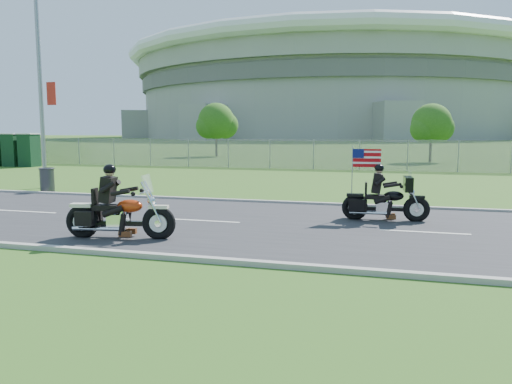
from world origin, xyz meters
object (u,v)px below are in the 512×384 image
(porta_toilet_a, at_px, (29,151))
(porta_toilet_b, at_px, (13,150))
(trash_can, at_px, (47,181))
(motorcycle_lead, at_px, (118,216))
(streetlight, at_px, (43,61))
(motorcycle_follow, at_px, (385,202))

(porta_toilet_a, bearing_deg, porta_toilet_b, 180.00)
(trash_can, bearing_deg, porta_toilet_b, 135.50)
(porta_toilet_b, bearing_deg, porta_toilet_a, 0.00)
(motorcycle_lead, xyz_separation_m, trash_can, (-7.71, 7.27, -0.07))
(trash_can, bearing_deg, motorcycle_lead, -43.31)
(streetlight, bearing_deg, motorcycle_follow, -17.50)
(streetlight, relative_size, porta_toilet_a, 4.35)
(streetlight, xyz_separation_m, motorcycle_follow, (14.97, -4.72, -5.07))
(porta_toilet_a, xyz_separation_m, motorcycle_follow, (24.99, -15.50, -0.58))
(streetlight, height_order, porta_toilet_a, streetlight)
(porta_toilet_b, relative_size, motorcycle_follow, 0.93)
(motorcycle_lead, bearing_deg, porta_toilet_a, 124.07)
(porta_toilet_a, bearing_deg, streetlight, -47.09)
(trash_can, bearing_deg, streetlight, 126.34)
(porta_toilet_b, bearing_deg, trash_can, -44.50)
(porta_toilet_a, relative_size, porta_toilet_b, 1.00)
(streetlight, bearing_deg, porta_toilet_b, 136.65)
(porta_toilet_b, distance_m, motorcycle_follow, 30.61)
(streetlight, height_order, motorcycle_follow, streetlight)
(motorcycle_follow, xyz_separation_m, trash_can, (-13.80, 3.13, -0.06))
(motorcycle_lead, relative_size, motorcycle_follow, 1.09)
(motorcycle_lead, relative_size, trash_can, 2.68)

